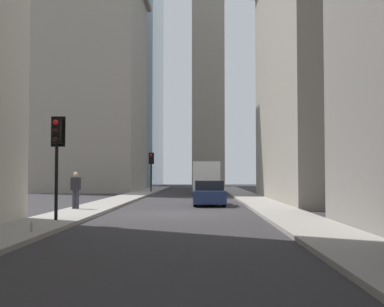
{
  "coord_description": "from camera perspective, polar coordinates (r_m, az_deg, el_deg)",
  "views": [
    {
      "loc": [
        -21.77,
        -0.92,
        1.76
      ],
      "look_at": [
        13.57,
        -0.28,
        3.29
      ],
      "focal_mm": 45.58,
      "sensor_mm": 36.0,
      "label": 1
    }
  ],
  "objects": [
    {
      "name": "traffic_light_foreground",
      "position": [
        18.12,
        -15.55,
        1.14
      ],
      "size": [
        0.43,
        0.52,
        3.73
      ],
      "color": "black",
      "rests_on": "sidewalk_right"
    },
    {
      "name": "church_spire",
      "position": [
        63.86,
        1.88,
        13.96
      ],
      "size": [
        4.42,
        4.42,
        38.03
      ],
      "color": "gray",
      "rests_on": "ground_plane"
    },
    {
      "name": "sedan_navy",
      "position": [
        27.88,
        2.03,
        -4.73
      ],
      "size": [
        4.3,
        1.78,
        1.42
      ],
      "color": "navy",
      "rests_on": "ground_plane"
    },
    {
      "name": "sidewalk_right",
      "position": [
        22.5,
        -13.0,
        -6.72
      ],
      "size": [
        90.0,
        2.2,
        0.14
      ],
      "primitive_type": "cube",
      "color": "gray",
      "rests_on": "ground_plane"
    },
    {
      "name": "building_left_midfar",
      "position": [
        34.72,
        17.5,
        10.87
      ],
      "size": [
        17.77,
        10.5,
        19.39
      ],
      "color": "gray",
      "rests_on": "ground_plane"
    },
    {
      "name": "sidewalk_left",
      "position": [
        22.13,
        10.42,
        -6.82
      ],
      "size": [
        90.0,
        2.2,
        0.14
      ],
      "primitive_type": "cube",
      "color": "gray",
      "rests_on": "ground_plane"
    },
    {
      "name": "building_right_far",
      "position": [
        54.23,
        -11.4,
        9.35
      ],
      "size": [
        13.44,
        10.5,
        25.66
      ],
      "color": "gray",
      "rests_on": "ground_plane"
    },
    {
      "name": "traffic_light_midblock",
      "position": [
        47.15,
        -4.8,
        -1.1
      ],
      "size": [
        0.43,
        0.52,
        3.75
      ],
      "color": "black",
      "rests_on": "sidewalk_right"
    },
    {
      "name": "delivery_truck",
      "position": [
        43.1,
        1.67,
        -2.88
      ],
      "size": [
        6.46,
        2.25,
        2.84
      ],
      "color": "silver",
      "rests_on": "ground_plane"
    },
    {
      "name": "pedestrian",
      "position": [
        23.84,
        -13.45,
        -4.01
      ],
      "size": [
        0.26,
        0.44,
        1.75
      ],
      "color": "#33333D",
      "rests_on": "sidewalk_right"
    },
    {
      "name": "ground_plane",
      "position": [
        21.86,
        -1.39,
        -7.09
      ],
      "size": [
        135.0,
        135.0,
        0.0
      ],
      "primitive_type": "plane",
      "color": "#302D30"
    },
    {
      "name": "discarded_bottle",
      "position": [
        14.65,
        -18.3,
        -8.27
      ],
      "size": [
        0.07,
        0.07,
        0.27
      ],
      "color": "#999EA3",
      "rests_on": "sidewalk_right"
    }
  ]
}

